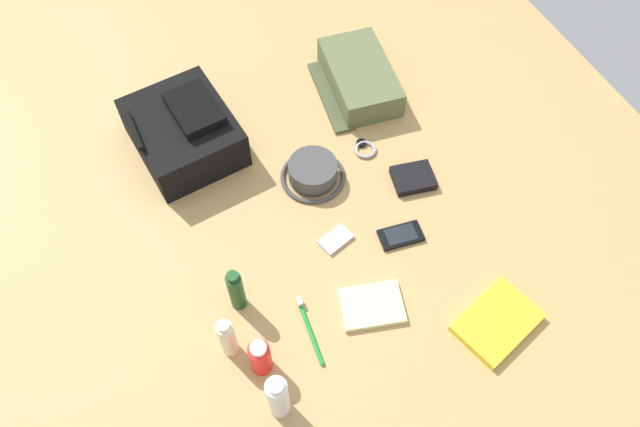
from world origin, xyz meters
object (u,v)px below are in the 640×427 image
Objects in this scene: bucket_hat at (313,172)px; toiletry_pouch at (359,78)px; toothbrush at (308,326)px; sunscreen_spray at (260,357)px; wallet at (413,178)px; cell_phone at (401,235)px; backpack at (184,131)px; notepad at (371,306)px; lotion_bottle at (227,338)px; shampoo_bottle at (236,290)px; wristwatch at (365,149)px; paperback_novel at (497,322)px; media_player at (336,239)px; toothpaste_tube at (278,397)px.

toiletry_pouch is at bearing -47.17° from bucket_hat.
bucket_hat is at bearing -26.41° from toothbrush.
sunscreen_spray is 1.12× the size of wallet.
toiletry_pouch is 0.53m from cell_phone.
bucket_hat is at bearing 74.69° from wallet.
backpack is 0.70m from notepad.
toothbrush reaches higher than cell_phone.
lotion_bottle is 0.99× the size of shampoo_bottle.
notepad is at bearing 154.41° from wristwatch.
lotion_bottle is 0.67m from wallet.
backpack is at bearing -4.60° from sunscreen_spray.
backpack reaches higher than cell_phone.
bucket_hat is 0.41m from notepad.
paperback_novel is at bearing -107.94° from notepad.
bucket_hat is (-0.25, -0.27, -0.04)m from backpack.
cell_phone is 0.17m from media_player.
cell_phone is at bearing -70.25° from sunscreen_spray.
shampoo_bottle is at bearing 130.97° from toiletry_pouch.
sunscreen_spray is 1.30× the size of media_player.
wristwatch is 0.65× the size of wallet.
wallet reaches higher than paperback_novel.
paperback_novel is (-0.57, -0.22, -0.02)m from bucket_hat.
toothbrush is (0.18, 0.41, -0.00)m from paperback_novel.
shampoo_bottle is 2.13× the size of wristwatch.
cell_phone is at bearing -111.55° from media_player.
bucket_hat is 0.54m from sunscreen_spray.
media_player is at bearing -53.00° from sunscreen_spray.
shampoo_bottle is at bearing 78.61° from notepad.
lotion_bottle is at bearing 133.68° from bucket_hat.
lotion_bottle is 0.35m from notepad.
paperback_novel is 2.04× the size of wallet.
media_player is at bearing -42.27° from toothpaste_tube.
toothpaste_tube is 1.13× the size of shampoo_bottle.
cell_phone is at bearing -68.87° from toothbrush.
paperback_novel is at bearing -175.96° from wristwatch.
wristwatch is (0.29, -0.05, -0.00)m from cell_phone.
cell_phone reaches higher than wristwatch.
wristwatch is at bearing -41.98° from toothpaste_tube.
cell_phone is (0.27, -0.46, -0.08)m from toothpaste_tube.
shampoo_bottle is 0.30m from media_player.
paperback_novel is 1.88× the size of cell_phone.
media_player is 0.25m from toothbrush.
wristwatch is (0.45, -0.50, -0.05)m from sunscreen_spray.
toothpaste_tube is 0.45m from media_player.
cell_phone is at bearing 152.25° from wallet.
backpack is 0.37m from bucket_hat.
wallet is at bearing -154.92° from wristwatch.
wristwatch is at bearing -81.94° from bucket_hat.
toiletry_pouch is 0.54m from media_player.
paperback_novel is 0.45m from toothbrush.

